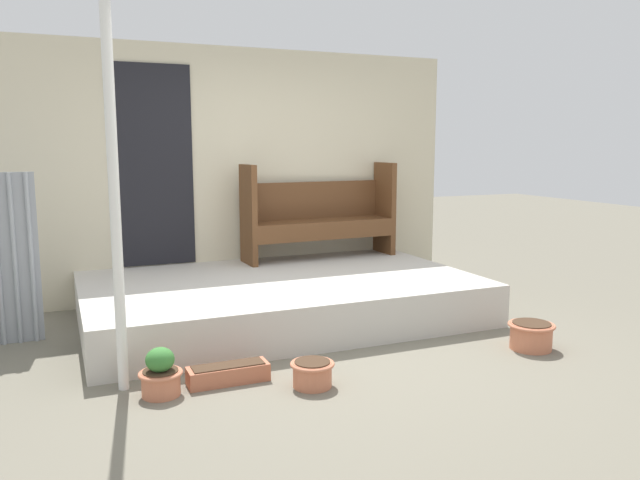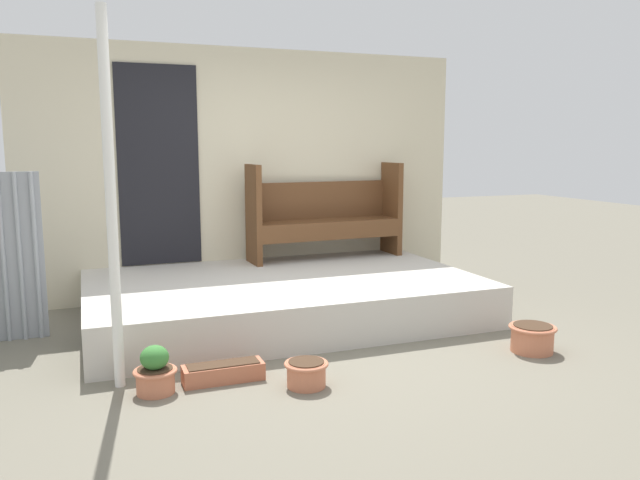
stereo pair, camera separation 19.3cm
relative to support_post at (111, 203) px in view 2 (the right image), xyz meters
name	(u,v)px [view 2 (the right image)]	position (x,y,z in m)	size (l,w,h in m)	color
ground_plane	(332,352)	(1.59, 0.13, -1.23)	(24.00, 24.00, 0.00)	#706B5B
porch_slab	(283,298)	(1.53, 1.20, -1.04)	(3.51, 2.15, 0.38)	beige
house_wall	(248,173)	(1.49, 2.30, 0.07)	(4.71, 0.08, 2.60)	beige
support_post	(111,203)	(0.00, 0.00, 0.00)	(0.07, 0.07, 2.47)	white
bench	(325,212)	(2.27, 2.04, -0.36)	(1.70, 0.47, 1.02)	brown
flower_pot_left	(155,372)	(0.21, -0.21, -1.09)	(0.29, 0.29, 0.32)	#C67251
flower_pot_middle	(306,372)	(1.17, -0.45, -1.13)	(0.30, 0.30, 0.18)	#C67251
flower_pot_right	(532,337)	(3.06, -0.41, -1.12)	(0.37, 0.37, 0.22)	#C67251
planter_box_rect	(223,372)	(0.67, -0.16, -1.17)	(0.55, 0.18, 0.13)	#B76647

